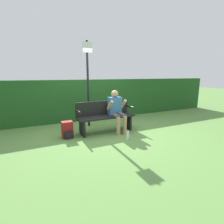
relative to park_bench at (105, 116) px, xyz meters
The scene contains 7 objects.
ground_plane 0.48m from the park_bench, 90.00° to the right, with size 40.00×40.00×0.00m, color #5B8942.
hedge_back 1.74m from the park_bench, 90.00° to the left, with size 12.00×0.40×1.52m.
park_bench is the anchor object (origin of this frame).
person_seated 0.41m from the park_bench, 21.43° to the right, with size 0.53×0.61×1.24m.
backpack 1.18m from the park_bench, behind, with size 0.29×0.29×0.45m.
water_bottle 1.00m from the park_bench, 73.83° to the right, with size 0.07×0.07×0.25m.
signpost 1.34m from the park_bench, 108.09° to the left, with size 0.30×0.09×2.73m.
Camera 1 is at (-2.05, -4.62, 1.69)m, focal length 28.00 mm.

